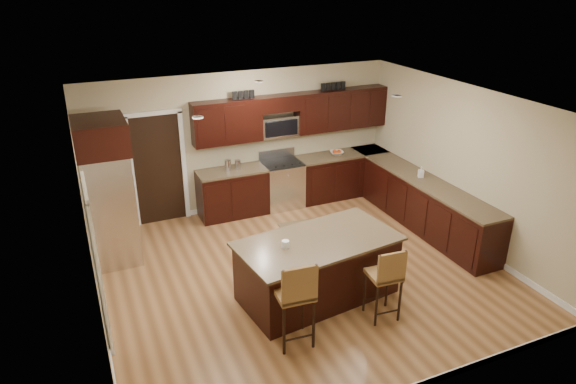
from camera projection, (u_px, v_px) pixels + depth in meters
name	position (u px, v px, depth m)	size (l,w,h in m)	color
floor	(303.00, 272.00, 8.10)	(6.00, 6.00, 0.00)	#93643A
ceiling	(305.00, 104.00, 7.02)	(6.00, 6.00, 0.00)	silver
wall_back	(243.00, 142.00, 9.87)	(6.00, 6.00, 0.00)	tan
wall_left	(88.00, 233.00, 6.46)	(5.50, 5.50, 0.00)	tan
wall_right	(464.00, 166.00, 8.66)	(5.50, 5.50, 0.00)	tan
base_cabinets	(361.00, 193.00, 9.82)	(4.02, 3.96, 0.92)	black
upper_cabinets	(296.00, 113.00, 9.92)	(4.00, 0.33, 0.80)	black
range	(282.00, 184.00, 10.22)	(0.76, 0.64, 1.11)	silver
microwave	(278.00, 126.00, 9.89)	(0.76, 0.31, 0.40)	silver
doorway	(158.00, 170.00, 9.38)	(0.85, 0.03, 2.06)	black
pantry_door	(96.00, 266.00, 6.34)	(0.03, 0.80, 2.04)	white
letter_decor	(289.00, 90.00, 9.68)	(2.20, 0.03, 0.15)	black
island	(317.00, 270.00, 7.36)	(2.39, 1.46, 0.92)	black
stool_left	(296.00, 294.00, 6.25)	(0.49, 0.49, 1.21)	olive
stool_right	(386.00, 276.00, 6.77)	(0.44, 0.44, 1.09)	olive
refrigerator	(108.00, 190.00, 8.06)	(0.79, 0.98, 2.35)	silver
floor_mat	(309.00, 228.00, 9.48)	(1.00, 0.66, 0.01)	brown
fruit_bowl	(337.00, 153.00, 10.47)	(0.27, 0.27, 0.07)	silver
soap_bottle	(421.00, 172.00, 9.29)	(0.09, 0.10, 0.21)	#B2B2B2
canister_tall	(228.00, 165.00, 9.59)	(0.12, 0.12, 0.22)	silver
canister_short	(238.00, 165.00, 9.67)	(0.11, 0.11, 0.18)	silver
island_jar	(285.00, 244.00, 6.96)	(0.10, 0.10, 0.10)	white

